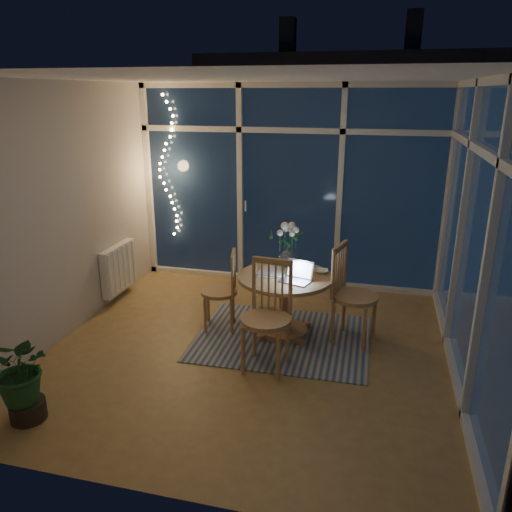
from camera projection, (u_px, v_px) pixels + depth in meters
name	position (u px, v px, depth m)	size (l,w,h in m)	color
floor	(251.00, 350.00, 5.05)	(4.00, 4.00, 0.00)	olive
ceiling	(250.00, 78.00, 4.23)	(4.00, 4.00, 0.00)	white
wall_back	(290.00, 188.00, 6.48)	(4.00, 0.04, 2.60)	beige
wall_front	(161.00, 314.00, 2.80)	(4.00, 0.04, 2.60)	beige
wall_left	(62.00, 213.00, 5.10)	(0.04, 4.00, 2.60)	beige
wall_right	(481.00, 240.00, 4.18)	(0.04, 4.00, 2.60)	beige
window_wall_back	(289.00, 188.00, 6.45)	(4.00, 0.10, 2.60)	white
window_wall_right	(476.00, 240.00, 4.19)	(0.10, 4.00, 2.60)	white
radiator	(119.00, 268.00, 6.20)	(0.10, 0.70, 0.58)	white
fairy_lights	(167.00, 167.00, 6.68)	(0.24, 0.10, 1.85)	#F0AF60
garden_patio	(342.00, 231.00, 9.56)	(12.00, 6.00, 0.10)	black
garden_fence	(321.00, 176.00, 9.83)	(11.00, 0.08, 1.80)	#341C13
neighbour_roof	(351.00, 104.00, 12.12)	(7.00, 3.00, 2.20)	#2E3137
garden_shrubs	(256.00, 221.00, 8.22)	(0.90, 0.90, 0.90)	black
rug	(282.00, 338.00, 5.28)	(1.80, 1.44, 0.01)	#B6A794
dining_table	(285.00, 305.00, 5.27)	(0.99, 0.99, 0.67)	#B0854F
chair_left	(219.00, 290.00, 5.39)	(0.41, 0.41, 0.89)	#B0854F
chair_right	(355.00, 295.00, 5.07)	(0.49, 0.49, 1.05)	#B0854F
chair_front	(266.00, 317.00, 4.55)	(0.49, 0.49, 1.05)	#B0854F
laptop	(296.00, 272.00, 4.97)	(0.29, 0.25, 0.21)	silver
flower_vase	(288.00, 256.00, 5.44)	(0.20, 0.20, 0.21)	silver
bowl	(321.00, 271.00, 5.24)	(0.15, 0.15, 0.04)	white
newspapers	(276.00, 273.00, 5.23)	(0.42, 0.32, 0.01)	beige
phone	(292.00, 279.00, 5.06)	(0.10, 0.05, 0.01)	black
potted_plant	(22.00, 377.00, 3.87)	(0.54, 0.47, 0.76)	#1B4D27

